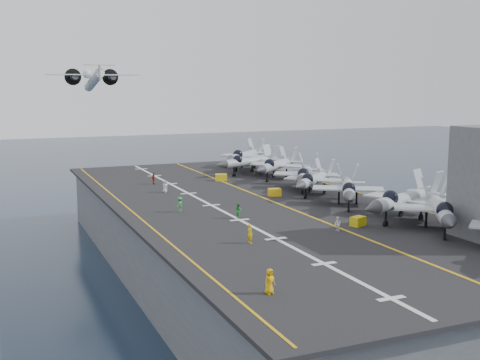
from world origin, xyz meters
name	(u,v)px	position (x,y,z in m)	size (l,w,h in m)	color
ground	(251,273)	(0.00, 0.00, 0.00)	(500.00, 500.00, 0.00)	#142135
hull	(251,239)	(0.00, 0.00, 5.00)	(36.00, 90.00, 10.00)	#56595E
flight_deck	(251,204)	(0.00, 0.00, 10.20)	(38.00, 92.00, 0.40)	black
foul_line	(270,200)	(3.00, 0.00, 10.42)	(0.35, 90.00, 0.02)	gold
landing_centerline	(211,205)	(-6.00, 0.00, 10.42)	(0.50, 90.00, 0.02)	silver
deck_edge_port	(132,212)	(-17.00, 0.00, 10.42)	(0.25, 90.00, 0.02)	gold
deck_edge_stbd	(361,193)	(18.50, 0.00, 10.42)	(0.25, 90.00, 0.02)	gold
fighter_jet_1	(440,208)	(12.78, -23.88, 13.07)	(17.05, 18.45, 5.33)	#8C949C
fighter_jet_2	(405,198)	(12.56, -17.93, 13.20)	(19.08, 16.32, 5.60)	#9BA3AA
fighter_jet_3	(348,188)	(11.14, -7.65, 12.94)	(16.01, 17.59, 5.09)	#9AA2A9
fighter_jet_4	(314,178)	(11.36, 1.95, 12.84)	(16.74, 16.34, 4.88)	#9DA8AF
fighter_jet_5	(305,173)	(12.20, 6.31, 13.01)	(16.71, 18.04, 5.21)	#8E959C
fighter_jet_6	(277,164)	(13.12, 18.21, 13.01)	(17.91, 17.38, 5.21)	#9FA9B0
fighter_jet_7	(251,161)	(11.09, 25.02, 12.96)	(17.14, 14.05, 5.13)	gray
fighter_jet_8	(245,155)	(13.00, 32.05, 13.19)	(19.05, 18.86, 5.59)	gray
tow_cart_a	(358,221)	(5.65, -18.23, 10.94)	(2.11, 1.75, 1.08)	gold
tow_cart_b	(275,192)	(5.23, 3.08, 10.96)	(2.11, 1.63, 1.12)	gold
tow_cart_c	(221,177)	(3.16, 19.84, 10.99)	(2.25, 1.81, 1.18)	yellow
crew_0	(270,281)	(-14.15, -35.31, 11.43)	(1.41, 1.13, 2.05)	#E3A809
crew_1	(250,234)	(-9.31, -20.55, 11.43)	(1.11, 1.40, 2.06)	yellow
crew_2	(239,211)	(-5.69, -9.01, 11.37)	(0.85, 1.21, 1.95)	#278B34
crew_3	(180,204)	(-11.33, -2.57, 11.41)	(1.46, 1.39, 2.03)	#2D8540
crew_4	(154,178)	(-8.58, 20.87, 11.40)	(1.32, 1.44, 1.99)	#9D1B0D
crew_5	(165,186)	(-9.04, 12.24, 11.36)	(1.38, 1.25, 1.92)	silver
crew_7	(338,224)	(1.88, -19.76, 11.24)	(0.72, 1.04, 1.68)	white
transport_plane	(94,80)	(-12.18, 54.54, 27.90)	(20.00, 14.04, 4.61)	white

